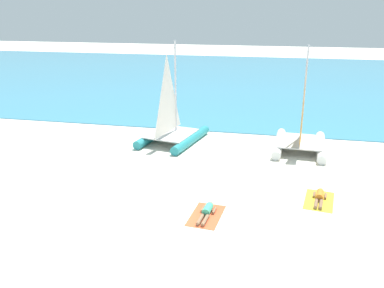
# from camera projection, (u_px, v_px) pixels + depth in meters

# --- Properties ---
(ground_plane) EXTENTS (120.00, 120.00, 0.00)m
(ground_plane) POSITION_uv_depth(u_px,v_px,m) (210.00, 136.00, 24.15)
(ground_plane) COLOR silver
(ocean_water) EXTENTS (120.00, 40.00, 0.05)m
(ocean_water) POSITION_uv_depth(u_px,v_px,m) (243.00, 78.00, 43.44)
(ocean_water) COLOR teal
(ocean_water) RESTS_ON ground
(sailboat_teal) EXTENTS (3.56, 4.78, 5.63)m
(sailboat_teal) POSITION_uv_depth(u_px,v_px,m) (172.00, 128.00, 22.84)
(sailboat_teal) COLOR teal
(sailboat_teal) RESTS_ON ground
(sailboat_white) EXTENTS (2.95, 4.38, 5.51)m
(sailboat_white) POSITION_uv_depth(u_px,v_px,m) (301.00, 136.00, 21.54)
(sailboat_white) COLOR white
(sailboat_white) RESTS_ON ground
(towel_left) EXTENTS (1.26, 1.99, 0.01)m
(towel_left) POSITION_uv_depth(u_px,v_px,m) (206.00, 216.00, 14.94)
(towel_left) COLOR #EA5933
(towel_left) RESTS_ON ground
(sunbather_left) EXTENTS (0.58, 1.57, 0.30)m
(sunbather_left) POSITION_uv_depth(u_px,v_px,m) (207.00, 212.00, 14.96)
(sunbather_left) COLOR #3FB28C
(sunbather_left) RESTS_ON towel_left
(towel_right) EXTENTS (1.36, 2.04, 0.01)m
(towel_right) POSITION_uv_depth(u_px,v_px,m) (319.00, 200.00, 16.11)
(towel_right) COLOR yellow
(towel_right) RESTS_ON ground
(sunbather_right) EXTENTS (0.63, 1.57, 0.30)m
(sunbather_right) POSITION_uv_depth(u_px,v_px,m) (319.00, 197.00, 16.13)
(sunbather_right) COLOR orange
(sunbather_right) RESTS_ON towel_right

